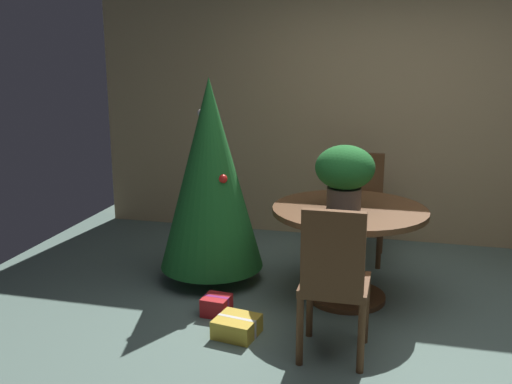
# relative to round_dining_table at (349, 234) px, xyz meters

# --- Properties ---
(ground_plane) EXTENTS (6.60, 6.60, 0.00)m
(ground_plane) POSITION_rel_round_dining_table_xyz_m (0.25, -0.60, -0.52)
(ground_plane) COLOR slate
(back_wall_panel) EXTENTS (6.00, 0.10, 2.60)m
(back_wall_panel) POSITION_rel_round_dining_table_xyz_m (0.25, 1.60, 0.78)
(back_wall_panel) COLOR tan
(back_wall_panel) RESTS_ON ground_plane
(round_dining_table) EXTENTS (1.14, 1.14, 0.72)m
(round_dining_table) POSITION_rel_round_dining_table_xyz_m (0.00, 0.00, 0.00)
(round_dining_table) COLOR brown
(round_dining_table) RESTS_ON ground_plane
(flower_vase) EXTENTS (0.43, 0.43, 0.47)m
(flower_vase) POSITION_rel_round_dining_table_xyz_m (-0.04, -0.05, 0.48)
(flower_vase) COLOR #665B51
(flower_vase) RESTS_ON round_dining_table
(wooden_chair_far) EXTENTS (0.45, 0.45, 0.94)m
(wooden_chair_far) POSITION_rel_round_dining_table_xyz_m (0.00, 0.99, 0.02)
(wooden_chair_far) COLOR brown
(wooden_chair_far) RESTS_ON ground_plane
(wooden_chair_near) EXTENTS (0.41, 0.42, 0.98)m
(wooden_chair_near) POSITION_rel_round_dining_table_xyz_m (0.00, -0.92, 0.02)
(wooden_chair_near) COLOR brown
(wooden_chair_near) RESTS_ON ground_plane
(holiday_tree) EXTENTS (0.84, 0.84, 1.65)m
(holiday_tree) POSITION_rel_round_dining_table_xyz_m (-1.12, 0.12, 0.37)
(holiday_tree) COLOR brown
(holiday_tree) RESTS_ON ground_plane
(gift_box_red) EXTENTS (0.20, 0.20, 0.14)m
(gift_box_red) POSITION_rel_round_dining_table_xyz_m (-0.88, -0.50, -0.45)
(gift_box_red) COLOR red
(gift_box_red) RESTS_ON ground_plane
(gift_box_gold) EXTENTS (0.31, 0.30, 0.13)m
(gift_box_gold) POSITION_rel_round_dining_table_xyz_m (-0.65, -0.77, -0.45)
(gift_box_gold) COLOR gold
(gift_box_gold) RESTS_ON ground_plane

